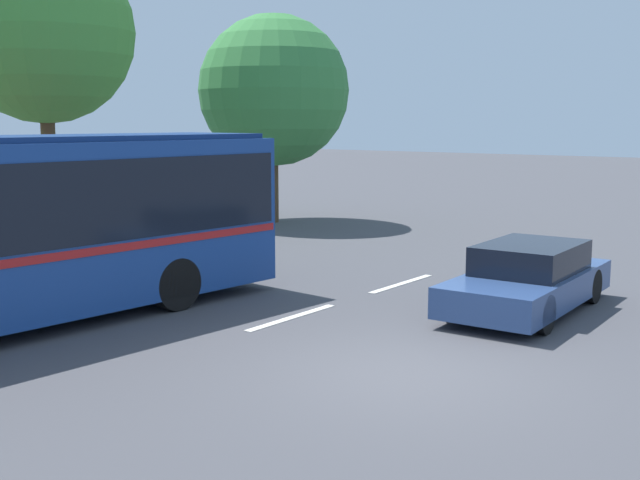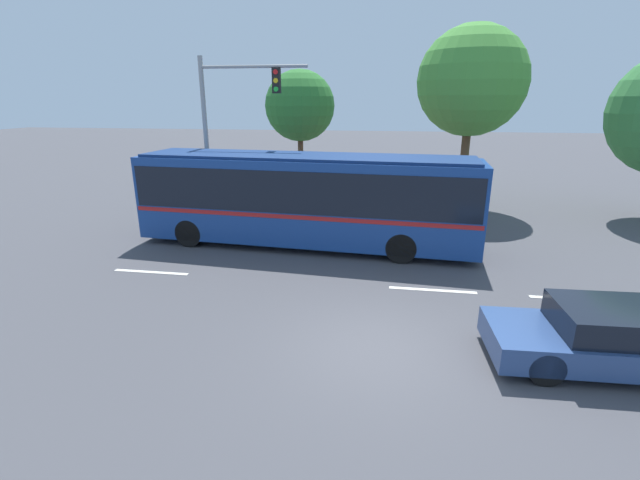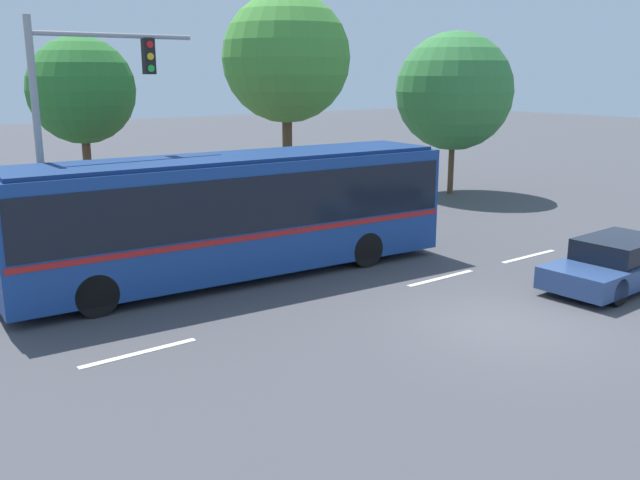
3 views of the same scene
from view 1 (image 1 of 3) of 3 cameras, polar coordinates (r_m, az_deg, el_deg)
The scene contains 6 objects.
ground_plane at distance 11.33m, azimuth 6.25°, elevation -9.55°, with size 140.00×140.00×0.00m, color #444449.
sedan_foreground at distance 15.20m, azimuth 14.83°, elevation -2.74°, with size 4.59×1.99×1.27m.
street_tree_centre at distance 23.29m, azimuth -19.40°, elevation 13.95°, with size 4.93×4.93×8.37m.
street_tree_right at distance 27.50m, azimuth -3.34°, elevation 10.74°, with size 5.16×5.16×7.13m.
lane_stripe_near at distance 14.31m, azimuth -2.04°, elevation -5.61°, with size 2.40×0.16×0.01m, color silver.
lane_stripe_far at distance 17.30m, azimuth 5.92°, elevation -3.16°, with size 2.40×0.16×0.01m, color silver.
Camera 1 is at (-9.25, -5.51, 3.52)m, focal length 44.27 mm.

